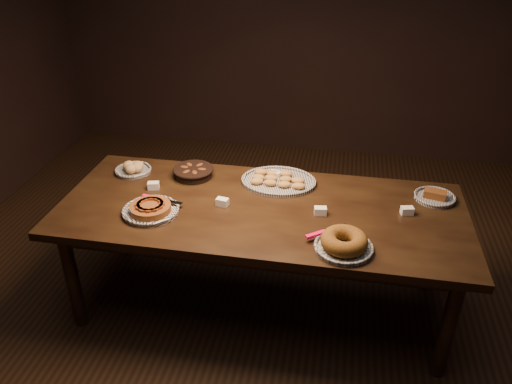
% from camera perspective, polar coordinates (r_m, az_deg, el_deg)
% --- Properties ---
extents(ground, '(5.00, 5.00, 0.00)m').
position_cam_1_polar(ground, '(3.40, 0.50, -12.56)').
color(ground, black).
rests_on(ground, ground).
extents(buffet_table, '(2.40, 1.00, 0.75)m').
position_cam_1_polar(buffet_table, '(2.99, 0.55, -2.93)').
color(buffet_table, black).
rests_on(buffet_table, ground).
extents(apple_tart_plate, '(0.33, 0.33, 0.06)m').
position_cam_1_polar(apple_tart_plate, '(2.95, -11.95, -1.92)').
color(apple_tart_plate, white).
rests_on(apple_tart_plate, buffet_table).
extents(madeleine_platter, '(0.48, 0.39, 0.05)m').
position_cam_1_polar(madeleine_platter, '(3.20, 2.52, 1.34)').
color(madeleine_platter, black).
rests_on(madeleine_platter, buffet_table).
extents(bundt_cake_plate, '(0.36, 0.36, 0.10)m').
position_cam_1_polar(bundt_cake_plate, '(2.61, 10.00, -5.75)').
color(bundt_cake_plate, black).
rests_on(bundt_cake_plate, buffet_table).
extents(croissant_basket, '(0.30, 0.30, 0.07)m').
position_cam_1_polar(croissant_basket, '(3.29, -7.19, 2.38)').
color(croissant_basket, black).
rests_on(croissant_basket, buffet_table).
extents(bread_roll_plate, '(0.24, 0.24, 0.08)m').
position_cam_1_polar(bread_roll_plate, '(3.41, -13.83, 2.62)').
color(bread_roll_plate, white).
rests_on(bread_roll_plate, buffet_table).
extents(loaf_plate, '(0.25, 0.25, 0.06)m').
position_cam_1_polar(loaf_plate, '(3.20, 19.75, -0.48)').
color(loaf_plate, black).
rests_on(loaf_plate, buffet_table).
extents(tent_cards, '(1.62, 0.46, 0.04)m').
position_cam_1_polar(tent_cards, '(3.01, 1.99, -0.46)').
color(tent_cards, white).
rests_on(tent_cards, buffet_table).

